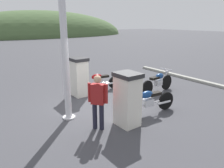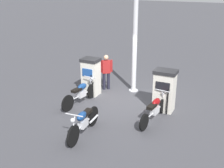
% 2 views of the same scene
% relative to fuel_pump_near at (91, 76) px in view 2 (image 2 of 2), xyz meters
% --- Properties ---
extents(ground_plane, '(120.00, 120.00, 0.00)m').
position_rel_fuel_pump_near_xyz_m(ground_plane, '(0.13, 1.60, -0.80)').
color(ground_plane, '#424247').
extents(fuel_pump_near, '(0.65, 0.75, 1.58)m').
position_rel_fuel_pump_near_xyz_m(fuel_pump_near, '(0.00, 0.00, 0.00)').
color(fuel_pump_near, silver).
rests_on(fuel_pump_near, ground).
extents(fuel_pump_far, '(0.66, 0.84, 1.57)m').
position_rel_fuel_pump_near_xyz_m(fuel_pump_far, '(-0.00, 3.20, -0.01)').
color(fuel_pump_far, silver).
rests_on(fuel_pump_far, ground).
extents(motorcycle_near_pump, '(2.13, 0.56, 0.96)m').
position_rel_fuel_pump_near_xyz_m(motorcycle_near_pump, '(1.03, 0.19, -0.33)').
color(motorcycle_near_pump, black).
rests_on(motorcycle_near_pump, ground).
extents(motorcycle_far_pump, '(2.09, 0.56, 0.92)m').
position_rel_fuel_pump_near_xyz_m(motorcycle_far_pump, '(0.93, 3.20, -0.37)').
color(motorcycle_far_pump, black).
rests_on(motorcycle_far_pump, ground).
extents(motorcycle_extra, '(2.00, 0.56, 0.97)m').
position_rel_fuel_pump_near_xyz_m(motorcycle_extra, '(2.93, 1.62, -0.33)').
color(motorcycle_extra, black).
rests_on(motorcycle_extra, ground).
extents(attendant_person, '(0.44, 0.49, 1.57)m').
position_rel_fuel_pump_near_xyz_m(attendant_person, '(-0.83, 0.26, 0.09)').
color(attendant_person, '#1E1E2D').
rests_on(attendant_person, ground).
extents(canopy_support_pole, '(0.40, 0.40, 4.01)m').
position_rel_fuel_pump_near_xyz_m(canopy_support_pole, '(-1.24, 1.41, 1.13)').
color(canopy_support_pole, silver).
rests_on(canopy_support_pole, ground).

